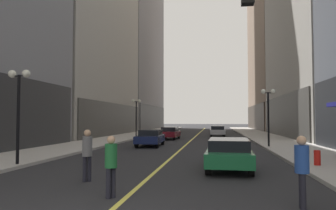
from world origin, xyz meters
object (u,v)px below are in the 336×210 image
(car_maroon, at_px, (170,133))
(street_lamp_left_far, at_px, (136,110))
(pedestrian_in_green_parka, at_px, (111,162))
(car_green, at_px, (229,152))
(fire_hydrant_right, at_px, (317,159))
(pedestrian_in_blue_hoodie, at_px, (302,166))
(car_navy, at_px, (150,137))
(car_silver, at_px, (217,131))
(pedestrian_in_grey_suit, at_px, (87,151))
(street_lamp_left_near, at_px, (19,95))
(street_lamp_right_mid, at_px, (268,105))

(car_maroon, distance_m, street_lamp_left_far, 4.85)
(street_lamp_left_far, bearing_deg, pedestrian_in_green_parka, -76.96)
(car_green, height_order, fire_hydrant_right, car_green)
(pedestrian_in_green_parka, bearing_deg, pedestrian_in_blue_hoodie, -3.02)
(pedestrian_in_blue_hoodie, relative_size, fire_hydrant_right, 2.21)
(car_navy, xyz_separation_m, car_silver, (5.43, 15.57, 0.00))
(car_silver, distance_m, pedestrian_in_green_parka, 31.93)
(car_green, bearing_deg, street_lamp_left_far, 114.87)
(pedestrian_in_green_parka, height_order, street_lamp_left_far, street_lamp_left_far)
(car_green, relative_size, pedestrian_in_grey_suit, 2.64)
(car_maroon, distance_m, pedestrian_in_grey_suit, 22.84)
(pedestrian_in_green_parka, relative_size, street_lamp_left_near, 0.39)
(pedestrian_in_green_parka, height_order, street_lamp_right_mid, street_lamp_right_mid)
(car_navy, relative_size, car_maroon, 1.05)
(street_lamp_left_far, bearing_deg, car_maroon, -14.34)
(car_silver, distance_m, street_lamp_left_near, 28.78)
(street_lamp_left_far, distance_m, fire_hydrant_right, 23.88)
(car_maroon, height_order, street_lamp_right_mid, street_lamp_right_mid)
(car_green, bearing_deg, fire_hydrant_right, 10.97)
(pedestrian_in_blue_hoodie, distance_m, pedestrian_in_grey_suit, 6.92)
(car_silver, height_order, street_lamp_right_mid, street_lamp_right_mid)
(pedestrian_in_grey_suit, height_order, street_lamp_right_mid, street_lamp_right_mid)
(car_maroon, relative_size, pedestrian_in_grey_suit, 2.27)
(pedestrian_in_grey_suit, height_order, street_lamp_left_far, street_lamp_left_far)
(pedestrian_in_blue_hoodie, bearing_deg, pedestrian_in_grey_suit, 160.57)
(street_lamp_right_mid, bearing_deg, pedestrian_in_blue_hoodie, -96.59)
(pedestrian_in_blue_hoodie, bearing_deg, fire_hydrant_right, 70.22)
(car_silver, bearing_deg, pedestrian_in_blue_hoodie, -86.74)
(pedestrian_in_green_parka, distance_m, fire_hydrant_right, 9.65)
(car_silver, distance_m, pedestrian_in_grey_suit, 30.11)
(pedestrian_in_grey_suit, bearing_deg, street_lamp_right_mid, 58.58)
(street_lamp_left_far, height_order, fire_hydrant_right, street_lamp_left_far)
(pedestrian_in_blue_hoodie, distance_m, fire_hydrant_right, 6.98)
(car_green, xyz_separation_m, pedestrian_in_blue_hoodie, (1.51, -5.79, 0.31))
(pedestrian_in_blue_hoodie, height_order, fire_hydrant_right, pedestrian_in_blue_hoodie)
(car_silver, xyz_separation_m, pedestrian_in_grey_suit, (-4.70, -29.74, 0.34))
(pedestrian_in_blue_hoodie, bearing_deg, street_lamp_left_near, 156.04)
(pedestrian_in_green_parka, distance_m, street_lamp_left_near, 7.89)
(car_navy, distance_m, fire_hydrant_right, 13.82)
(car_navy, relative_size, street_lamp_right_mid, 0.97)
(car_silver, bearing_deg, pedestrian_in_green_parka, -95.62)
(car_silver, xyz_separation_m, pedestrian_in_green_parka, (-3.13, -31.78, 0.28))
(car_silver, bearing_deg, pedestrian_in_grey_suit, -98.98)
(street_lamp_left_far, bearing_deg, car_navy, -69.11)
(street_lamp_left_near, height_order, fire_hydrant_right, street_lamp_left_near)
(pedestrian_in_grey_suit, xyz_separation_m, street_lamp_right_mid, (8.38, 13.71, 2.20))
(car_green, height_order, street_lamp_left_near, street_lamp_left_near)
(pedestrian_in_green_parka, bearing_deg, car_maroon, 94.58)
(car_green, distance_m, pedestrian_in_grey_suit, 6.12)
(car_navy, bearing_deg, car_maroon, 87.98)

